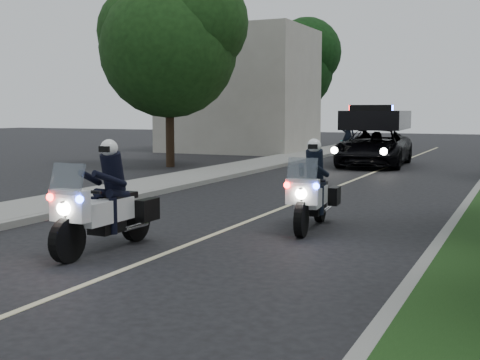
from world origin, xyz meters
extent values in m
plane|color=black|center=(0.00, 0.00, 0.00)|extent=(120.00, 120.00, 0.00)
cube|color=gray|center=(4.10, 10.00, 0.07)|extent=(0.20, 60.00, 0.15)
cube|color=gray|center=(-4.10, 10.00, 0.07)|extent=(0.20, 60.00, 0.15)
cube|color=gray|center=(-5.20, 10.00, 0.08)|extent=(2.00, 60.00, 0.16)
cube|color=#A8A396|center=(-10.00, 26.00, 3.50)|extent=(8.00, 6.00, 7.00)
cube|color=#BFB78C|center=(0.00, 10.00, 0.00)|extent=(0.12, 50.00, 0.01)
imported|color=black|center=(-0.64, 19.76, 0.00)|extent=(3.01, 5.91, 2.80)
imported|color=black|center=(-2.95, 23.95, 0.00)|extent=(0.71, 1.74, 0.89)
imported|color=black|center=(-2.95, 23.95, 0.00)|extent=(0.70, 0.50, 1.84)
camera|label=1|loc=(5.44, -7.05, 2.37)|focal=46.81mm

